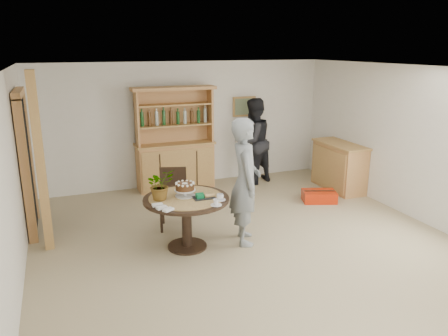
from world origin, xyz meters
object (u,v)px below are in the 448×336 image
(sideboard, at_px, (339,166))
(red_suitcase, at_px, (319,196))
(hutch, at_px, (175,155))
(dining_table, at_px, (186,208))
(adult_person, at_px, (253,141))
(dining_chair, at_px, (173,194))
(teen_boy, at_px, (245,182))

(sideboard, height_order, red_suitcase, sideboard)
(hutch, height_order, dining_table, hutch)
(adult_person, bearing_deg, dining_chair, 15.53)
(dining_table, height_order, teen_boy, teen_boy)
(red_suitcase, bearing_deg, teen_boy, -131.88)
(dining_table, relative_size, dining_chair, 1.27)
(sideboard, relative_size, dining_table, 1.05)
(dining_table, bearing_deg, adult_person, 48.83)
(teen_boy, height_order, adult_person, teen_boy)
(sideboard, bearing_deg, teen_boy, -150.25)
(dining_chair, bearing_deg, dining_table, -74.37)
(adult_person, relative_size, red_suitcase, 2.54)
(hutch, distance_m, dining_table, 2.77)
(dining_table, relative_size, teen_boy, 0.65)
(dining_chair, bearing_deg, red_suitcase, 20.07)
(sideboard, xyz_separation_m, teen_boy, (-2.75, -1.57, 0.45))
(sideboard, distance_m, teen_boy, 3.20)
(dining_table, distance_m, adult_person, 3.29)
(hutch, bearing_deg, dining_chair, -105.81)
(hutch, relative_size, red_suitcase, 2.91)
(teen_boy, height_order, red_suitcase, teen_boy)
(sideboard, distance_m, dining_chair, 3.63)
(red_suitcase, bearing_deg, sideboard, 53.25)
(sideboard, xyz_separation_m, adult_person, (-1.44, 1.00, 0.42))
(hutch, bearing_deg, sideboard, -22.21)
(dining_chair, distance_m, teen_boy, 1.30)
(teen_boy, bearing_deg, dining_chair, 57.66)
(dining_chair, xyz_separation_m, red_suitcase, (2.80, 0.14, -0.43))
(adult_person, bearing_deg, sideboard, 123.12)
(red_suitcase, bearing_deg, dining_table, -141.33)
(hutch, relative_size, dining_chair, 2.16)
(sideboard, distance_m, red_suitcase, 0.99)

